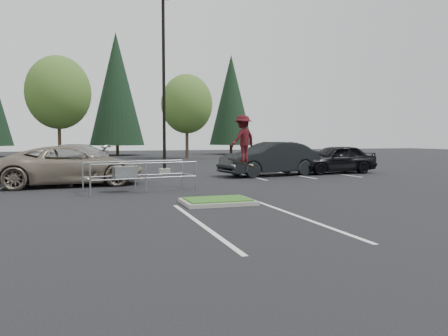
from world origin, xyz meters
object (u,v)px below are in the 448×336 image
object	(u,v)px
skateboarder	(242,139)
car_r_charc	(270,159)
conif_c	(231,100)
decid_c	(187,106)
conif_b	(116,89)
car_l_tan	(71,166)
car_r_black	(335,159)
decid_b	(58,95)
light_pole	(164,94)
cart_corral	(129,173)
car_far_silver	(67,156)

from	to	relation	value
skateboarder	car_r_charc	size ratio (longest dim) A/B	0.33
conif_c	skateboarder	bearing A→B (deg)	-108.39
decid_c	skateboarder	xyz separation A→B (m)	(-4.79, -28.83, -3.23)
conif_c	conif_b	bearing A→B (deg)	175.91
conif_c	car_l_tan	xyz separation A→B (m)	(-18.50, -32.50, -5.99)
decid_c	car_r_black	bearing A→B (deg)	-79.03
car_r_charc	car_r_black	world-z (taller)	car_r_charc
decid_c	car_r_charc	xyz separation A→B (m)	(-0.25, -20.97, -4.33)
decid_b	conif_c	world-z (taller)	conif_c
conif_b	decid_c	bearing A→B (deg)	-60.68
car_r_charc	light_pole	bearing A→B (deg)	-130.07
car_l_tan	car_r_charc	size ratio (longest dim) A/B	1.10
cart_corral	car_r_black	size ratio (longest dim) A/B	0.88
car_l_tan	car_r_charc	distance (m)	10.40
cart_corral	car_r_charc	size ratio (longest dim) A/B	0.77
skateboarder	car_far_silver	size ratio (longest dim) A/B	0.32
car_l_tan	light_pole	bearing A→B (deg)	-48.86
conif_b	skateboarder	size ratio (longest dim) A/B	7.92
conif_c	car_l_tan	bearing A→B (deg)	-119.65
conif_c	cart_corral	distance (m)	39.63
decid_b	decid_c	bearing A→B (deg)	-3.34
skateboarder	car_far_silver	xyz separation A→B (m)	(-6.20, 17.00, -1.19)
conif_b	car_r_charc	xyz separation A→B (m)	(5.74, -31.63, -6.93)
light_pole	decid_c	xyz separation A→B (m)	(5.49, 17.83, 0.69)
decid_b	decid_c	distance (m)	12.05
car_r_black	conif_c	bearing A→B (deg)	169.20
conif_c	decid_c	bearing A→B (deg)	-129.64
conif_b	conif_c	world-z (taller)	conif_b
decid_c	conif_c	size ratio (longest dim) A/B	0.67
car_l_tan	car_r_black	xyz separation A→B (m)	(14.50, 2.16, -0.02)
decid_c	skateboarder	size ratio (longest dim) A/B	4.58
conif_c	car_far_silver	world-z (taller)	conif_c
cart_corral	skateboarder	bearing A→B (deg)	-49.38
decid_b	conif_b	bearing A→B (deg)	58.91
cart_corral	car_far_silver	size ratio (longest dim) A/B	0.76
light_pole	decid_b	size ratio (longest dim) A/B	1.05
light_pole	car_r_charc	size ratio (longest dim) A/B	1.81
car_r_black	car_far_silver	size ratio (longest dim) A/B	0.86
cart_corral	skateboarder	distance (m)	4.77
conif_c	car_far_silver	distance (m)	29.32
conif_c	car_far_silver	xyz separation A→B (m)	(-19.00, -21.50, -6.02)
decid_c	conif_c	bearing A→B (deg)	50.36
car_r_black	car_far_silver	xyz separation A→B (m)	(-15.00, 8.84, -0.01)
decid_b	car_r_charc	xyz separation A→B (m)	(11.75, -21.67, -5.12)
decid_c	conif_b	world-z (taller)	conif_b
light_pole	skateboarder	world-z (taller)	light_pole
light_pole	car_l_tan	xyz separation A→B (m)	(-5.00, -5.00, -3.70)
car_l_tan	car_r_black	distance (m)	14.66
light_pole	car_r_black	world-z (taller)	light_pole
conif_b	car_r_black	size ratio (longest dim) A/B	2.95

